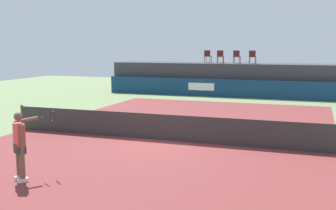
% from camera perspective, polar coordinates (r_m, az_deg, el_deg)
% --- Properties ---
extents(ground_plane, '(48.00, 48.00, 0.00)m').
position_cam_1_polar(ground_plane, '(17.96, 2.72, -2.82)').
color(ground_plane, '#6B7F51').
extents(court_inner, '(12.00, 22.00, 0.00)m').
position_cam_1_polar(court_inner, '(15.17, -0.57, -4.83)').
color(court_inner, maroon).
rests_on(court_inner, ground).
extents(sponsor_wall, '(18.00, 0.22, 1.20)m').
position_cam_1_polar(sponsor_wall, '(28.00, 8.94, 2.25)').
color(sponsor_wall, navy).
rests_on(sponsor_wall, ground).
extents(spectator_platform, '(18.00, 2.80, 2.20)m').
position_cam_1_polar(spectator_platform, '(29.72, 9.62, 3.54)').
color(spectator_platform, '#38383D').
rests_on(spectator_platform, ground).
extents(spectator_chair_far_left, '(0.46, 0.46, 0.89)m').
position_cam_1_polar(spectator_chair_far_left, '(30.25, 5.45, 6.71)').
color(spectator_chair_far_left, '#561919').
rests_on(spectator_chair_far_left, spectator_platform).
extents(spectator_chair_left, '(0.48, 0.48, 0.89)m').
position_cam_1_polar(spectator_chair_left, '(29.59, 7.18, 6.66)').
color(spectator_chair_left, '#561919').
rests_on(spectator_chair_left, spectator_platform).
extents(spectator_chair_center, '(0.45, 0.45, 0.89)m').
position_cam_1_polar(spectator_chair_center, '(29.41, 9.38, 6.61)').
color(spectator_chair_center, '#561919').
rests_on(spectator_chair_center, spectator_platform).
extents(spectator_chair_right, '(0.44, 0.44, 0.89)m').
position_cam_1_polar(spectator_chair_right, '(29.12, 11.48, 6.54)').
color(spectator_chair_right, '#561919').
rests_on(spectator_chair_right, spectator_platform).
extents(tennis_net, '(12.40, 0.02, 0.95)m').
position_cam_1_polar(tennis_net, '(15.07, -0.57, -3.08)').
color(tennis_net, '#2D2D2D').
rests_on(tennis_net, ground).
extents(net_post_near, '(0.10, 0.10, 1.00)m').
position_cam_1_polar(net_post_near, '(18.12, -19.32, -1.57)').
color(net_post_near, '#4C4C51').
rests_on(net_post_near, ground).
extents(tennis_player, '(0.73, 1.25, 1.77)m').
position_cam_1_polar(tennis_player, '(11.13, -19.49, -5.02)').
color(tennis_player, white).
rests_on(tennis_player, court_inner).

